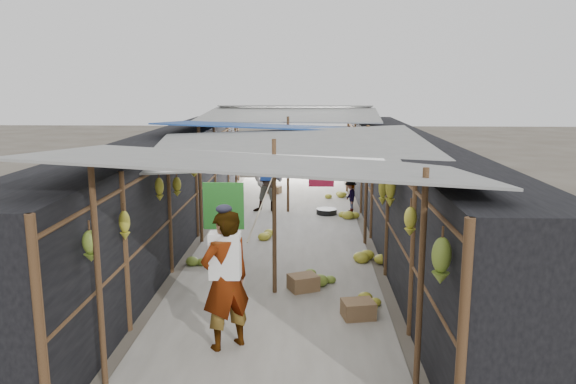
# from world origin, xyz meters

# --- Properties ---
(aisle_slab) EXTENTS (3.60, 16.00, 0.02)m
(aisle_slab) POSITION_xyz_m (0.00, 6.50, 0.01)
(aisle_slab) COLOR #9E998E
(aisle_slab) RESTS_ON ground
(stall_left) EXTENTS (1.40, 15.00, 2.30)m
(stall_left) POSITION_xyz_m (-2.70, 6.50, 1.15)
(stall_left) COLOR black
(stall_left) RESTS_ON ground
(stall_right) EXTENTS (1.40, 15.00, 2.30)m
(stall_right) POSITION_xyz_m (2.70, 6.50, 1.15)
(stall_right) COLOR black
(stall_right) RESTS_ON ground
(crate_near) EXTENTS (0.58, 0.53, 0.28)m
(crate_near) POSITION_xyz_m (0.48, 3.13, 0.14)
(crate_near) COLOR #896645
(crate_near) RESTS_ON ground
(crate_mid) EXTENTS (0.53, 0.46, 0.28)m
(crate_mid) POSITION_xyz_m (1.31, 2.02, 0.14)
(crate_mid) COLOR #896645
(crate_mid) RESTS_ON ground
(crate_back) EXTENTS (0.47, 0.42, 0.25)m
(crate_back) POSITION_xyz_m (-0.53, 11.56, 0.12)
(crate_back) COLOR #896645
(crate_back) RESTS_ON ground
(black_basin) EXTENTS (0.55, 0.55, 0.16)m
(black_basin) POSITION_xyz_m (1.04, 8.74, 0.08)
(black_basin) COLOR black
(black_basin) RESTS_ON ground
(vendor_elderly) EXTENTS (0.82, 0.78, 1.89)m
(vendor_elderly) POSITION_xyz_m (-0.52, 1.00, 0.95)
(vendor_elderly) COLOR white
(vendor_elderly) RESTS_ON ground
(shopper_blue) EXTENTS (0.98, 0.84, 1.74)m
(shopper_blue) POSITION_xyz_m (-0.54, 8.93, 0.87)
(shopper_blue) COLOR #1D4E95
(shopper_blue) RESTS_ON ground
(vendor_seated) EXTENTS (0.41, 0.62, 0.89)m
(vendor_seated) POSITION_xyz_m (1.70, 9.12, 0.45)
(vendor_seated) COLOR #433F3A
(vendor_seated) RESTS_ON ground
(market_canopy) EXTENTS (5.62, 15.20, 2.77)m
(market_canopy) POSITION_xyz_m (0.03, 6.83, 2.41)
(market_canopy) COLOR brown
(market_canopy) RESTS_ON ground
(hanging_bananas) EXTENTS (3.96, 14.00, 0.84)m
(hanging_bananas) POSITION_xyz_m (0.30, 6.82, 1.66)
(hanging_bananas) COLOR olive
(hanging_bananas) RESTS_ON ground
(floor_bananas) EXTENTS (3.82, 9.01, 0.34)m
(floor_bananas) POSITION_xyz_m (0.62, 5.41, 0.15)
(floor_bananas) COLOR #A49F2A
(floor_bananas) RESTS_ON ground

